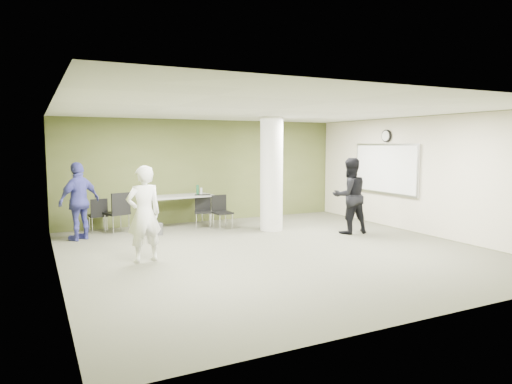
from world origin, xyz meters
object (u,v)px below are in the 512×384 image
man_black (350,196)px  woman_white (144,214)px  folding_table (179,197)px  chair_back_left (98,213)px  man_blue (79,201)px

man_black → woman_white: bearing=12.3°
man_black → folding_table: bearing=-31.1°
folding_table → woman_white: 3.52m
chair_back_left → woman_white: bearing=92.5°
chair_back_left → man_black: 6.08m
man_blue → chair_back_left: bearing=-156.5°
man_black → chair_back_left: bearing=-20.7°
woman_white → man_black: 5.03m
man_black → man_blue: 6.22m
woman_white → man_black: man_black is taller
chair_back_left → man_blue: man_blue is taller
woman_white → man_black: size_ratio=0.97×
folding_table → woman_white: size_ratio=1.01×
woman_white → man_black: bearing=178.0°
man_black → man_blue: bearing=-12.6°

